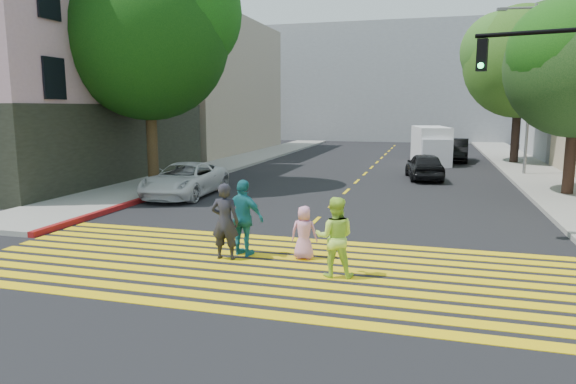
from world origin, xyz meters
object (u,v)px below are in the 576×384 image
at_px(dark_car_parked, 455,150).
at_px(white_van, 431,146).
at_px(tree_left, 150,29).
at_px(pedestrian_extra, 244,218).
at_px(silver_car, 433,147).
at_px(pedestrian_child, 304,233).
at_px(white_sedan, 185,180).
at_px(tree_right_far, 523,56).
at_px(pedestrian_man, 225,221).
at_px(dark_car_near, 425,166).
at_px(pedestrian_woman, 335,237).

bearing_deg(dark_car_parked, white_van, -125.44).
bearing_deg(dark_car_parked, tree_left, -128.49).
distance_m(pedestrian_extra, white_van, 22.39).
relative_size(tree_left, silver_car, 2.20).
distance_m(silver_car, dark_car_parked, 3.93).
bearing_deg(pedestrian_extra, pedestrian_child, -162.42).
distance_m(silver_car, white_van, 5.60).
xyz_separation_m(white_sedan, silver_car, (9.39, 20.49, 0.00)).
height_order(pedestrian_extra, silver_car, pedestrian_extra).
height_order(pedestrian_child, silver_car, silver_car).
distance_m(tree_right_far, white_sedan, 22.14).
distance_m(pedestrian_man, pedestrian_child, 1.83).
distance_m(tree_right_far, dark_car_near, 11.51).
xyz_separation_m(pedestrian_man, dark_car_near, (4.15, 15.00, -0.23)).
bearing_deg(pedestrian_extra, silver_car, -85.28).
bearing_deg(tree_left, pedestrian_extra, -50.18).
relative_size(dark_car_parked, white_van, 0.88).
distance_m(pedestrian_woman, silver_car, 28.60).
relative_size(pedestrian_man, dark_car_near, 0.46).
xyz_separation_m(pedestrian_child, dark_car_parked, (4.18, 23.82, 0.11)).
bearing_deg(white_sedan, pedestrian_woman, -48.86).
xyz_separation_m(tree_right_far, white_sedan, (-14.26, -15.90, -5.85)).
xyz_separation_m(pedestrian_woman, silver_car, (1.90, 28.53, -0.18)).
distance_m(pedestrian_man, dark_car_parked, 25.03).
distance_m(pedestrian_woman, pedestrian_extra, 2.52).
xyz_separation_m(tree_left, pedestrian_woman, (9.89, -10.00, -5.89)).
relative_size(tree_right_far, dark_car_near, 2.50).
height_order(white_sedan, white_van, white_van).
distance_m(white_sedan, dark_car_parked, 19.96).
xyz_separation_m(pedestrian_man, white_sedan, (-4.84, 7.51, -0.23)).
height_order(tree_left, dark_car_near, tree_left).
relative_size(pedestrian_man, white_van, 0.35).
bearing_deg(dark_car_near, white_sedan, 31.02).
bearing_deg(silver_car, white_sedan, 74.45).
distance_m(pedestrian_man, pedestrian_woman, 2.70).
bearing_deg(dark_car_parked, pedestrian_child, -96.90).
height_order(pedestrian_woman, dark_car_parked, pedestrian_woman).
bearing_deg(white_van, dark_car_near, -101.61).
height_order(silver_car, white_van, white_van).
relative_size(pedestrian_man, pedestrian_extra, 0.98).
bearing_deg(pedestrian_man, tree_right_far, -116.24).
bearing_deg(pedestrian_child, dark_car_parked, -103.12).
bearing_deg(dark_car_near, tree_right_far, -130.79).
bearing_deg(pedestrian_child, silver_car, -98.99).
bearing_deg(dark_car_near, dark_car_parked, -109.48).
bearing_deg(dark_car_near, pedestrian_extra, 66.48).
distance_m(pedestrian_child, silver_car, 27.64).
xyz_separation_m(tree_right_far, dark_car_parked, (-3.50, 0.92, -5.76)).
bearing_deg(white_sedan, tree_left, 139.18).
xyz_separation_m(pedestrian_woman, white_van, (1.76, 22.95, 0.25)).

